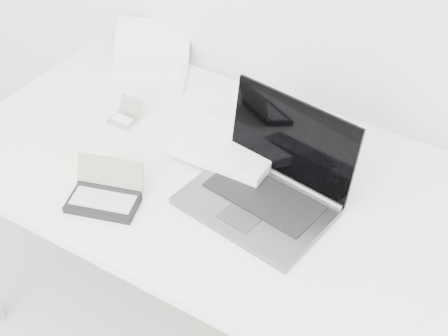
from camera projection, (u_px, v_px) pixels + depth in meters
The scene contains 5 objects.
desk at pixel (242, 194), 1.65m from camera, with size 1.60×0.80×0.73m.
laptop_large at pixel (252, 173), 1.58m from camera, with size 0.50×0.37×0.24m.
netbook_open_white at pixel (149, 65), 2.00m from camera, with size 0.36×0.39×0.10m.
pda_silver at pixel (125, 116), 1.81m from camera, with size 0.08×0.09×0.06m.
palmtop_charcoal at pixel (105, 195), 1.55m from camera, with size 0.21×0.18×0.09m.
Camera 1 is at (0.58, 0.50, 1.82)m, focal length 50.00 mm.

